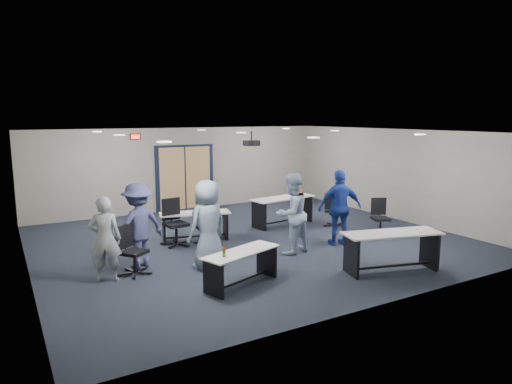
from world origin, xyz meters
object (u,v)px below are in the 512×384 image
table_front_left (241,262)px  person_back (138,225)px  chair_loose_right (381,217)px  person_plaid (208,224)px  chair_back_d (335,210)px  person_lightblue (291,214)px  chair_back_a (176,222)px  chair_loose_left (134,250)px  table_front_right (392,245)px  person_gray (105,239)px  chair_back_b (206,226)px  table_back_right (283,206)px  person_navy (340,208)px  table_back_left (195,221)px

table_front_left → person_back: 2.42m
chair_loose_right → person_plaid: 4.99m
chair_back_d → person_lightblue: bearing=-164.9°
chair_back_a → chair_loose_right: chair_back_a is taller
chair_back_a → chair_loose_left: chair_back_a is taller
table_front_right → person_gray: size_ratio=1.27×
chair_loose_right → person_lightblue: (-2.91, -0.14, 0.44)m
chair_back_a → chair_back_b: bearing=-35.2°
chair_back_d → table_back_right: bearing=125.8°
person_plaid → chair_back_a: bearing=-107.2°
person_back → chair_back_b: bearing=-171.3°
chair_back_b → person_gray: bearing=-149.8°
chair_loose_right → person_navy: person_navy is taller
table_back_right → person_back: size_ratio=1.16×
person_navy → chair_loose_left: bearing=13.3°
table_back_left → person_lightblue: 2.61m
person_lightblue → table_back_right: bearing=-134.4°
table_front_left → chair_back_a: (-0.12, 3.10, 0.11)m
person_gray → person_lightblue: bearing=-163.0°
chair_loose_right → chair_back_a: bearing=-174.3°
table_front_right → chair_back_b: 4.35m
chair_loose_left → person_back: (0.22, 0.42, 0.39)m
person_back → chair_back_a: bearing=-151.8°
table_back_right → person_navy: size_ratio=1.11×
chair_loose_right → person_gray: bearing=-155.7°
table_back_left → person_gray: person_gray is taller
person_plaid → table_front_right: bearing=130.3°
table_back_left → person_gray: 3.18m
table_back_right → person_navy: person_navy is taller
chair_back_a → chair_loose_right: bearing=-28.0°
chair_back_d → person_navy: (-1.10, -1.50, 0.44)m
chair_loose_right → person_lightblue: size_ratio=0.52×
chair_loose_left → chair_back_a: bearing=12.1°
chair_back_a → chair_back_d: bearing=-13.8°
table_front_right → chair_back_b: bearing=139.5°
chair_loose_left → person_plaid: size_ratio=0.54×
table_front_right → table_back_left: bearing=136.5°
table_front_left → chair_back_b: (0.52, 2.78, 0.01)m
table_back_left → chair_loose_right: chair_loose_right is taller
chair_back_d → chair_loose_right: (0.42, -1.33, 0.01)m
table_back_right → person_lightblue: person_lightblue is taller
person_gray → table_front_left: bearing=165.9°
table_back_right → chair_back_a: 3.42m
table_front_left → chair_loose_right: size_ratio=1.75×
table_front_left → chair_back_d: 5.16m
person_navy → person_back: bearing=7.9°
person_gray → person_back: person_back is taller
chair_back_b → chair_loose_left: (-2.07, -1.23, 0.03)m
chair_back_b → chair_back_d: 3.89m
person_back → person_gray: bearing=19.2°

